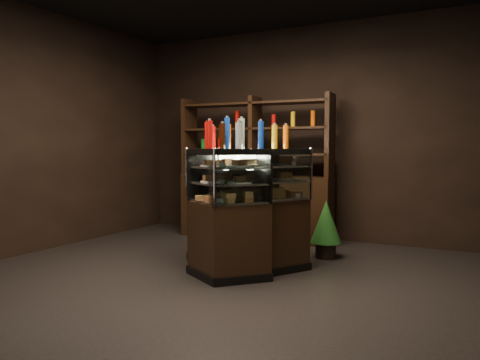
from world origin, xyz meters
name	(u,v)px	position (x,y,z in m)	size (l,w,h in m)	color
ground	(207,278)	(0.00, 0.00, 0.00)	(5.00, 5.00, 0.00)	black
room_shell	(206,79)	(0.00, 0.00, 1.94)	(5.02, 5.02, 3.01)	black
display_case	(238,229)	(0.13, 0.41, 0.44)	(1.45, 1.32, 1.29)	black
food_display	(237,179)	(0.13, 0.40, 0.97)	(1.08, 1.03, 0.40)	#BD7444
bottles_top	(238,135)	(0.13, 0.41, 1.42)	(0.92, 0.89, 0.30)	#0F38B2
potted_conifer	(326,221)	(0.77, 1.40, 0.44)	(0.36, 0.36, 0.77)	black
back_shelving	(255,196)	(-0.48, 2.05, 0.61)	(2.21, 0.56, 2.00)	black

